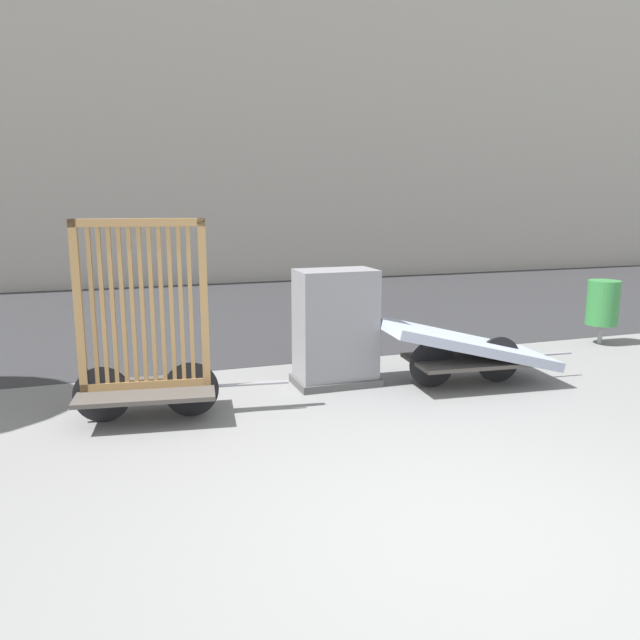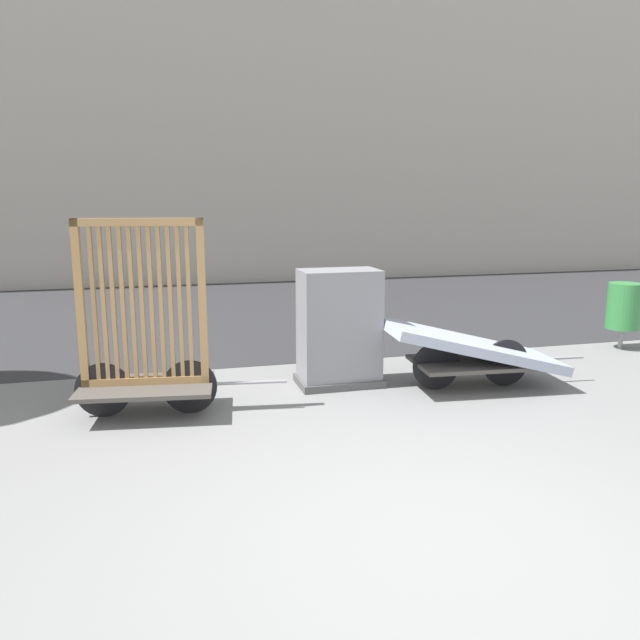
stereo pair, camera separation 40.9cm
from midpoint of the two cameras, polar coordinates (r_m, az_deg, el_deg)
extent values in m
plane|color=slate|center=(4.03, 13.58, -18.91)|extent=(60.00, 60.00, 0.00)
cube|color=#2D2D30|center=(11.26, -5.77, 0.85)|extent=(56.00, 7.57, 0.01)
cube|color=#B2ADA3|center=(17.08, -9.45, 21.07)|extent=(48.00, 4.00, 9.99)
cube|color=#4C4742|center=(5.99, -13.68, -5.93)|extent=(1.30, 0.93, 0.04)
cylinder|color=black|center=(5.96, -9.90, -6.06)|extent=(0.51, 0.10, 0.51)
cylinder|color=black|center=(6.05, -17.39, -6.15)|extent=(0.51, 0.10, 0.51)
cylinder|color=gray|center=(5.95, -4.47, -5.74)|extent=(0.70, 0.12, 0.03)
cube|color=#A87F4C|center=(5.97, -13.71, -5.43)|extent=(1.15, 0.22, 0.07)
cube|color=#A87F4C|center=(5.74, -14.38, 8.67)|extent=(1.15, 0.22, 0.07)
cube|color=#A87F4C|center=(5.90, -19.24, 1.33)|extent=(0.08, 0.08, 1.53)
cube|color=#A87F4C|center=(5.77, -8.71, 1.62)|extent=(0.08, 0.08, 1.53)
cube|color=#A87F4C|center=(5.88, -18.11, 1.36)|extent=(0.04, 0.05, 1.46)
cube|color=#A87F4C|center=(5.86, -17.30, 1.38)|extent=(0.04, 0.05, 1.46)
cube|color=#A87F4C|center=(5.85, -16.49, 1.41)|extent=(0.04, 0.05, 1.46)
cube|color=#A87F4C|center=(5.84, -15.67, 1.43)|extent=(0.04, 0.05, 1.46)
cube|color=#A87F4C|center=(5.82, -14.86, 1.45)|extent=(0.04, 0.05, 1.46)
cube|color=#A87F4C|center=(5.81, -14.03, 1.48)|extent=(0.04, 0.05, 1.46)
cube|color=#A87F4C|center=(5.80, -13.21, 1.50)|extent=(0.04, 0.05, 1.46)
cube|color=#A87F4C|center=(5.80, -12.38, 1.52)|extent=(0.04, 0.05, 1.46)
cube|color=#A87F4C|center=(5.79, -11.55, 1.54)|extent=(0.04, 0.05, 1.46)
cube|color=#A87F4C|center=(5.78, -10.72, 1.57)|extent=(0.04, 0.05, 1.46)
cube|color=#A87F4C|center=(5.78, -9.89, 1.59)|extent=(0.04, 0.05, 1.46)
cube|color=#4C4742|center=(6.89, 15.33, -3.78)|extent=(1.27, 0.88, 0.04)
cylinder|color=black|center=(7.07, 18.21, -3.74)|extent=(0.51, 0.08, 0.51)
cylinder|color=black|center=(6.74, 12.29, -4.15)|extent=(0.51, 0.08, 0.51)
cylinder|color=gray|center=(7.34, 22.09, -3.29)|extent=(0.70, 0.09, 0.03)
cube|color=#9EA8BC|center=(6.84, 15.41, -2.28)|extent=(1.94, 1.01, 0.56)
cube|color=#4C4C4C|center=(6.83, 3.45, -5.57)|extent=(0.90, 0.56, 0.08)
cube|color=gray|center=(6.68, 3.51, -0.74)|extent=(0.84, 0.50, 1.25)
cylinder|color=gray|center=(9.41, 26.93, -1.52)|extent=(0.06, 0.06, 0.27)
cylinder|color=#337F3D|center=(9.33, 27.17, 1.14)|extent=(0.43, 0.43, 0.61)
camera|label=1|loc=(0.20, -88.08, 0.38)|focal=35.00mm
camera|label=2|loc=(0.20, 91.92, -0.38)|focal=35.00mm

